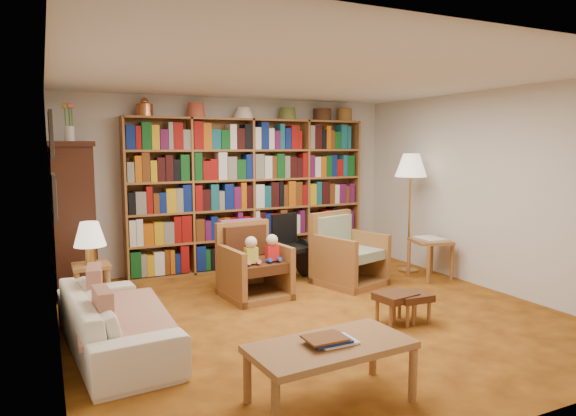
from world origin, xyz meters
TOP-DOWN VIEW (x-y plane):
  - floor at (0.00, 0.00)m, footprint 5.00×5.00m
  - ceiling at (0.00, 0.00)m, footprint 5.00×5.00m
  - wall_back at (0.00, 2.50)m, footprint 5.00×0.00m
  - wall_front at (0.00, -2.50)m, footprint 5.00×0.00m
  - wall_left at (-2.50, 0.00)m, footprint 0.00×5.00m
  - wall_right at (2.50, 0.00)m, footprint 0.00×5.00m
  - bookshelf at (0.20, 2.33)m, footprint 3.60×0.30m
  - curio_cabinet at (-2.25, 2.00)m, footprint 0.50×0.95m
  - framed_pictures at (-2.48, 0.30)m, footprint 0.03×0.52m
  - sofa at (-2.05, -0.11)m, footprint 1.93×0.89m
  - sofa_throw at (-2.00, -0.11)m, footprint 0.78×1.44m
  - cushion_left at (-2.18, 0.24)m, footprint 0.17×0.41m
  - cushion_right at (-2.18, -0.46)m, footprint 0.14×0.37m
  - side_table_lamp at (-2.15, 0.99)m, footprint 0.38×0.38m
  - table_lamp at (-2.15, 0.99)m, footprint 0.33×0.33m
  - armchair_leather at (-0.34, 0.95)m, footprint 0.78×0.82m
  - armchair_sage at (1.00, 0.96)m, footprint 0.97×0.98m
  - wheelchair at (0.40, 1.48)m, footprint 0.52×0.71m
  - floor_lamp at (2.15, 1.10)m, footprint 0.45×0.45m
  - side_table_papers at (2.15, 0.64)m, footprint 0.59×0.59m
  - footstool_a at (0.79, -0.66)m, footprint 0.38×0.32m
  - footstool_b at (0.61, -0.62)m, footprint 0.42×0.38m
  - coffee_table at (-0.80, -1.73)m, footprint 1.19×0.66m

SIDE VIEW (x-z plane):
  - floor at x=0.00m, z-range 0.00..0.00m
  - footstool_a at x=0.79m, z-range 0.10..0.40m
  - footstool_b at x=0.61m, z-range 0.10..0.42m
  - sofa at x=-2.05m, z-range 0.00..0.55m
  - sofa_throw at x=-2.00m, z-range 0.28..0.32m
  - armchair_sage at x=1.00m, z-range -0.11..0.82m
  - armchair_leather at x=-0.34m, z-range -0.08..0.82m
  - coffee_table at x=-0.80m, z-range 0.14..0.63m
  - wheelchair at x=0.40m, z-range -0.04..0.84m
  - side_table_lamp at x=-2.15m, z-range 0.12..0.69m
  - side_table_papers at x=2.15m, z-range 0.17..0.73m
  - cushion_left at x=-2.18m, z-range 0.25..0.65m
  - cushion_right at x=-2.18m, z-range 0.27..0.63m
  - table_lamp at x=-2.15m, z-range 0.64..1.09m
  - curio_cabinet at x=-2.25m, z-range -0.25..2.15m
  - bookshelf at x=0.20m, z-range -0.04..2.38m
  - wall_back at x=0.00m, z-range -1.25..3.75m
  - wall_front at x=0.00m, z-range -1.25..3.75m
  - wall_left at x=-2.50m, z-range -1.25..3.75m
  - wall_right at x=2.50m, z-range -1.25..3.75m
  - floor_lamp at x=2.15m, z-range 0.62..2.32m
  - framed_pictures at x=-2.48m, z-range 1.14..2.11m
  - ceiling at x=0.00m, z-range 2.50..2.50m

